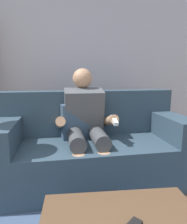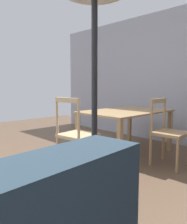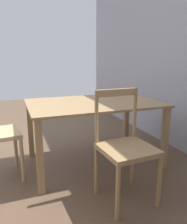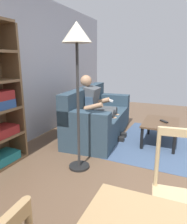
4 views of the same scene
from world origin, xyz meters
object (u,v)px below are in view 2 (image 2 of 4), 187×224
Objects in this scene: dining_chair_facing_couch at (76,135)px; dining_table at (126,116)px; dining_chair_near_wall at (168,133)px; floor_lamp at (95,3)px.

dining_table is at bearing -179.79° from dining_chair_facing_couch.
dining_chair_near_wall is at bearing 144.59° from dining_chair_facing_couch.
dining_chair_near_wall is at bearing -164.50° from floor_lamp.
floor_lamp is (1.95, 1.28, 0.96)m from dining_table.
dining_table is 2.53m from floor_lamp.
dining_chair_facing_couch is 0.52× the size of floor_lamp.
dining_chair_near_wall is (0.00, 0.74, -0.16)m from dining_table.
floor_lamp is (1.95, 0.54, 1.11)m from dining_chair_near_wall.
floor_lamp reaches higher than dining_table.
dining_chair_facing_couch is at bearing -35.41° from dining_chair_near_wall.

